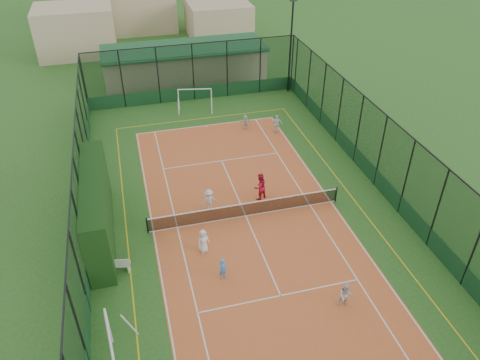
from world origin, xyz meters
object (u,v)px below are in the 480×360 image
object	(u,v)px
child_near_mid	(223,269)
child_near_right	(345,295)
child_near_left	(203,241)
futsal_goal_near	(114,357)
child_far_left	(209,200)
child_far_right	(277,124)
futsal_goal_far	(195,99)
floodlight_ne	(291,47)
clubhouse	(184,63)
coach	(260,187)
white_bench	(113,264)
child_far_back	(245,122)

from	to	relation	value
child_near_mid	child_near_right	bearing A→B (deg)	-57.27
child_near_left	futsal_goal_near	bearing A→B (deg)	-151.38
child_far_left	child_far_right	distance (m)	10.76
futsal_goal_near	child_near_left	xyz separation A→B (m)	(4.88, 6.28, -0.36)
futsal_goal_far	floodlight_ne	bearing A→B (deg)	21.22
clubhouse	child_near_right	bearing A→B (deg)	-84.77
child_far_right	futsal_goal_far	bearing A→B (deg)	-32.82
futsal_goal_near	child_near_mid	xyz separation A→B (m)	(5.44, 4.09, -0.45)
futsal_goal_near	floodlight_ne	bearing A→B (deg)	-39.20
child_near_right	coach	world-z (taller)	coach
futsal_goal_near	white_bench	bearing A→B (deg)	-6.83
child_near_right	coach	xyz separation A→B (m)	(-1.42, 9.20, 0.21)
clubhouse	child_near_right	world-z (taller)	clubhouse
child_far_left	child_far_back	bearing A→B (deg)	-122.78
white_bench	child_far_left	size ratio (longest dim) A/B	1.23
child_near_left	child_far_left	size ratio (longest dim) A/B	1.00
futsal_goal_far	child_near_mid	xyz separation A→B (m)	(-2.16, -19.52, -0.28)
child_far_back	coach	size ratio (longest dim) A/B	0.64
futsal_goal_near	child_near_left	world-z (taller)	futsal_goal_near
child_far_left	child_near_mid	bearing A→B (deg)	79.85
clubhouse	futsal_goal_far	size ratio (longest dim) A/B	5.33
futsal_goal_near	futsal_goal_far	xyz separation A→B (m)	(7.60, 23.62, -0.16)
white_bench	futsal_goal_far	size ratio (longest dim) A/B	0.62
clubhouse	coach	xyz separation A→B (m)	(1.30, -20.53, -0.66)
child_far_left	child_far_back	size ratio (longest dim) A/B	1.24
white_bench	child_near_right	world-z (taller)	child_near_right
white_bench	child_near_mid	xyz separation A→B (m)	(5.36, -1.88, 0.14)
child_near_left	child_far_left	bearing A→B (deg)	50.09
child_near_right	child_far_right	size ratio (longest dim) A/B	0.93
child_near_left	floodlight_ne	bearing A→B (deg)	34.95
white_bench	child_near_left	distance (m)	4.81
futsal_goal_far	child_near_right	distance (m)	22.95
child_near_right	child_far_left	world-z (taller)	child_far_left
floodlight_ne	child_near_left	size ratio (longest dim) A/B	5.77
child_near_mid	child_far_right	bearing A→B (deg)	36.30
white_bench	child_far_back	world-z (taller)	child_far_back
floodlight_ne	child_far_back	world-z (taller)	floodlight_ne
clubhouse	coach	size ratio (longest dim) A/B	8.41
child_near_left	child_far_back	xyz separation A→B (m)	(5.90, 12.94, -0.14)
futsal_goal_far	child_far_right	xyz separation A→B (m)	(5.34, -5.67, -0.17)
clubhouse	child_far_left	size ratio (longest dim) A/B	10.62
white_bench	futsal_goal_far	distance (m)	19.18
futsal_goal_near	child_near_right	size ratio (longest dim) A/B	2.42
futsal_goal_near	child_near_mid	distance (m)	6.83
white_bench	child_near_left	xyz separation A→B (m)	(4.79, 0.30, 0.23)
coach	floodlight_ne	bearing A→B (deg)	-138.83
clubhouse	futsal_goal_near	world-z (taller)	clubhouse
child_near_left	child_near_mid	distance (m)	2.26
clubhouse	futsal_goal_near	bearing A→B (deg)	-104.45
child_far_right	child_far_left	bearing A→B (deg)	63.08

